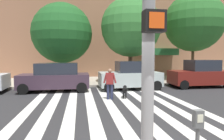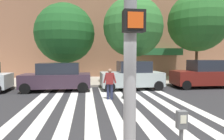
# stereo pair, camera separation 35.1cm
# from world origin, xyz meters

# --- Properties ---
(ground_plane) EXTENTS (160.00, 160.00, 0.00)m
(ground_plane) POSITION_xyz_m (0.00, 5.57, 0.00)
(ground_plane) COLOR #2B2B2D
(sidewalk_far) EXTENTS (80.00, 6.00, 0.15)m
(sidewalk_far) POSITION_xyz_m (0.00, 14.14, 0.07)
(sidewalk_far) COLOR #B6AD9C
(sidewalk_far) RESTS_ON ground_plane
(crosswalk_stripes) EXTENTS (7.65, 10.54, 0.01)m
(crosswalk_stripes) POSITION_xyz_m (-0.07, 5.57, 0.00)
(crosswalk_stripes) COLOR silver
(crosswalk_stripes) RESTS_ON ground_plane
(parked_car_behind_first) EXTENTS (4.43, 1.92, 1.85)m
(parked_car_behind_first) POSITION_xyz_m (-3.06, 9.90, 0.91)
(parked_car_behind_first) COLOR #3C2A39
(parked_car_behind_first) RESTS_ON ground_plane
(parked_car_third_in_line) EXTENTS (4.26, 2.09, 1.96)m
(parked_car_third_in_line) POSITION_xyz_m (2.00, 9.90, 0.93)
(parked_car_third_in_line) COLOR #B2C1BF
(parked_car_third_in_line) RESTS_ON ground_plane
(parked_car_fourth_in_line) EXTENTS (4.34, 1.94, 2.02)m
(parked_car_fourth_in_line) POSITION_xyz_m (7.31, 9.90, 0.94)
(parked_car_fourth_in_line) COLOR maroon
(parked_car_fourth_in_line) RESTS_ON ground_plane
(street_tree_nearest) EXTENTS (4.80, 4.80, 6.39)m
(street_tree_nearest) POSITION_xyz_m (-2.83, 13.06, 4.13)
(street_tree_nearest) COLOR #4C3823
(street_tree_nearest) RESTS_ON sidewalk_far
(street_tree_middle) EXTENTS (4.73, 4.73, 6.81)m
(street_tree_middle) POSITION_xyz_m (2.55, 11.96, 4.59)
(street_tree_middle) COLOR #4C3823
(street_tree_middle) RESTS_ON sidewalk_far
(street_tree_further) EXTENTS (5.11, 5.11, 7.66)m
(street_tree_further) POSITION_xyz_m (8.45, 12.75, 5.25)
(street_tree_further) COLOR #4C3823
(street_tree_further) RESTS_ON sidewalk_far
(pedestrian_dog_walker) EXTENTS (0.70, 0.33, 1.64)m
(pedestrian_dog_walker) POSITION_xyz_m (0.09, 6.88, 0.93)
(pedestrian_dog_walker) COLOR #282D4C
(pedestrian_dog_walker) RESTS_ON ground_plane
(dog_on_leash) EXTENTS (0.42, 0.99, 0.65)m
(dog_on_leash) POSITION_xyz_m (0.96, 7.16, 0.44)
(dog_on_leash) COLOR black
(dog_on_leash) RESTS_ON ground_plane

